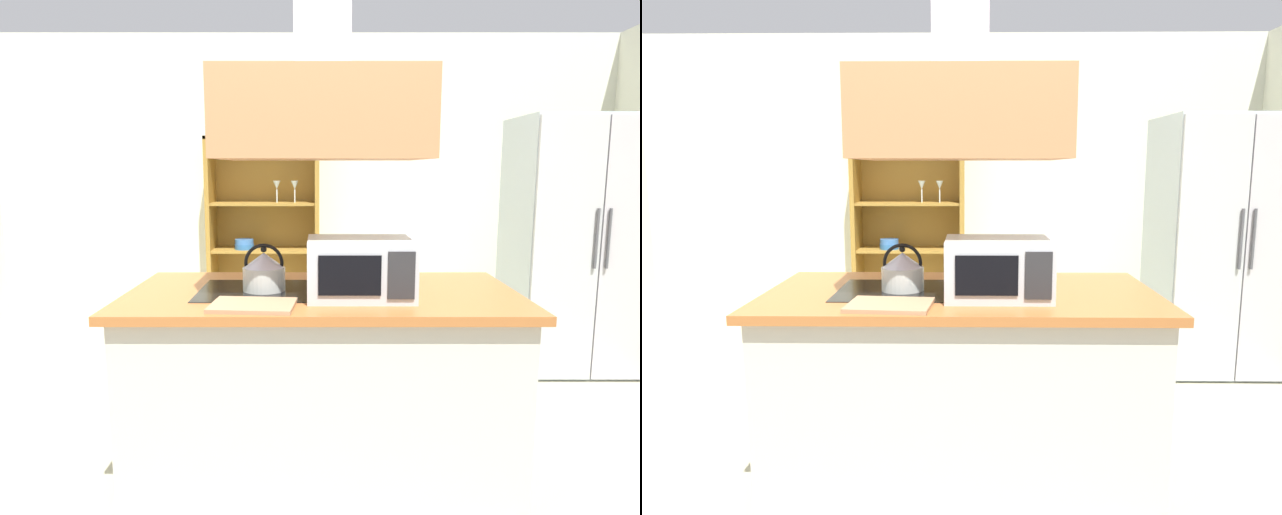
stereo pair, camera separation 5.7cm
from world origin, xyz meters
The scene contains 9 objects.
ground_plane centered at (0.00, 0.00, 0.00)m, with size 7.80×7.80×0.00m, color #9D9A82.
wall_back centered at (0.00, 3.00, 1.35)m, with size 6.00×0.12×2.70m, color silver.
kitchen_island centered at (0.17, 0.06, 0.45)m, with size 1.80×0.92×0.90m.
range_hood centered at (0.17, 0.06, 1.79)m, with size 0.90×0.70×1.20m.
refrigerator centered at (2.02, 1.56, 0.91)m, with size 0.90×0.77×1.82m.
dish_cabinet centered at (-0.37, 2.78, 0.77)m, with size 1.03×0.40×1.74m.
kettle centered at (-0.10, 0.06, 0.99)m, with size 0.20×0.20×0.22m.
cutting_board centered at (-0.12, -0.26, 0.91)m, with size 0.34×0.24×0.02m, color #A77E5B.
microwave centered at (0.33, -0.07, 1.03)m, with size 0.46×0.35×0.26m.
Camera 1 is at (0.16, -2.47, 1.47)m, focal length 31.26 mm.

